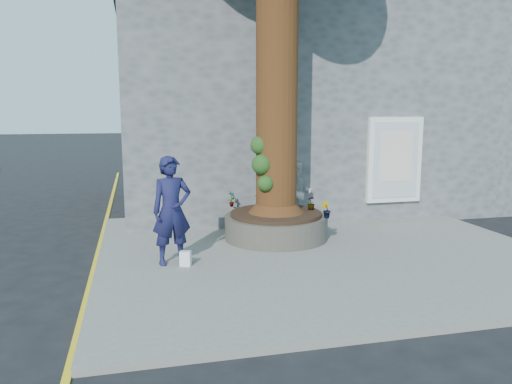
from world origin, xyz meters
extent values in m
plane|color=black|center=(0.00, 0.00, 0.00)|extent=(120.00, 120.00, 0.00)
cube|color=slate|center=(1.50, 1.00, 0.06)|extent=(9.00, 8.00, 0.12)
cube|color=yellow|center=(-3.05, 1.00, 0.00)|extent=(0.10, 30.00, 0.01)
cube|color=#505355|center=(2.50, 7.20, 3.00)|extent=(10.00, 8.00, 6.00)
cube|color=black|center=(2.50, 7.20, 6.15)|extent=(10.30, 8.30, 0.30)
cube|color=white|center=(4.30, 3.14, 1.70)|extent=(1.50, 0.12, 2.20)
cube|color=silver|center=(4.30, 3.08, 1.70)|extent=(1.25, 0.04, 1.95)
cube|color=silver|center=(4.30, 3.06, 1.80)|extent=(0.90, 0.02, 1.30)
cube|color=#505355|center=(10.50, 7.20, 3.00)|extent=(6.00, 8.00, 6.00)
cylinder|color=black|center=(0.80, 2.00, 0.38)|extent=(2.30, 2.30, 0.52)
cylinder|color=black|center=(0.80, 2.00, 0.68)|extent=(2.04, 2.04, 0.08)
cylinder|color=#3F210F|center=(0.80, 2.00, 4.47)|extent=(0.90, 0.90, 7.50)
cone|color=#3F210F|center=(0.80, 2.00, 1.07)|extent=(1.24, 1.24, 0.70)
sphere|color=#1E3E14|center=(0.42, 1.80, 1.82)|extent=(0.44, 0.44, 0.44)
sphere|color=#1E3E14|center=(0.48, 1.70, 1.42)|extent=(0.36, 0.36, 0.36)
sphere|color=#1E3E14|center=(0.40, 1.92, 2.22)|extent=(0.40, 0.40, 0.40)
imported|color=#16173D|center=(-1.59, 0.65, 1.13)|extent=(0.82, 0.62, 2.03)
imported|color=beige|center=(1.69, 3.21, 0.92)|extent=(0.99, 0.97, 1.61)
cube|color=white|center=(-1.38, 0.44, 0.26)|extent=(0.23, 0.19, 0.28)
imported|color=gray|center=(-0.05, 2.85, 0.91)|extent=(0.24, 0.23, 0.38)
imported|color=gray|center=(1.65, 1.15, 0.90)|extent=(0.27, 0.27, 0.36)
imported|color=gray|center=(1.65, 2.07, 0.88)|extent=(0.20, 0.20, 0.31)
imported|color=gray|center=(0.66, 2.85, 0.88)|extent=(0.36, 0.37, 0.31)
camera|label=1|loc=(-2.20, -8.51, 2.97)|focal=35.00mm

